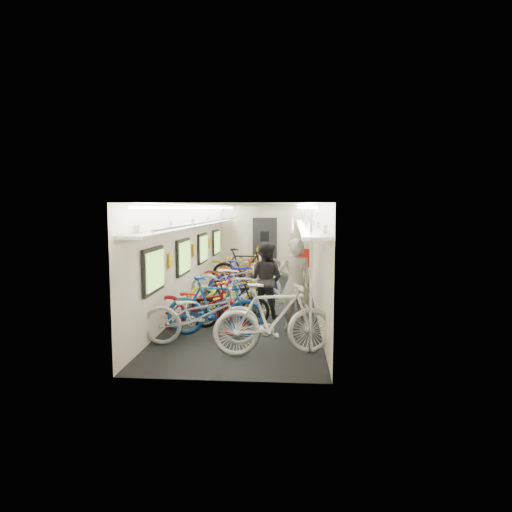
% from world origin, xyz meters
% --- Properties ---
extents(train_car_shell, '(10.00, 10.00, 10.00)m').
position_xyz_m(train_car_shell, '(-0.36, 0.71, 1.66)').
color(train_car_shell, black).
rests_on(train_car_shell, ground).
extents(bicycle_0, '(2.03, 0.83, 1.04)m').
position_xyz_m(bicycle_0, '(-0.60, -3.39, 0.52)').
color(bicycle_0, '#AFAFB3').
rests_on(bicycle_0, ground).
extents(bicycle_1, '(1.86, 0.64, 1.10)m').
position_xyz_m(bicycle_1, '(-0.43, -2.87, 0.55)').
color(bicycle_1, navy).
rests_on(bicycle_1, ground).
extents(bicycle_2, '(2.05, 1.22, 1.02)m').
position_xyz_m(bicycle_2, '(-0.76, -2.61, 0.51)').
color(bicycle_2, maroon).
rests_on(bicycle_2, ground).
extents(bicycle_3, '(1.63, 0.69, 0.95)m').
position_xyz_m(bicycle_3, '(-0.25, -2.23, 0.47)').
color(bicycle_3, black).
rests_on(bicycle_3, ground).
extents(bicycle_4, '(2.03, 1.09, 1.01)m').
position_xyz_m(bicycle_4, '(-0.38, -1.09, 0.51)').
color(bicycle_4, yellow).
rests_on(bicycle_4, ground).
extents(bicycle_5, '(1.62, 0.47, 0.97)m').
position_xyz_m(bicycle_5, '(-0.07, -1.03, 0.48)').
color(bicycle_5, silver).
rests_on(bicycle_5, ground).
extents(bicycle_6, '(2.26, 0.98, 1.15)m').
position_xyz_m(bicycle_6, '(-0.41, 0.07, 0.58)').
color(bicycle_6, '#9E9FA2').
rests_on(bicycle_6, ground).
extents(bicycle_7, '(1.83, 0.74, 1.07)m').
position_xyz_m(bicycle_7, '(-0.23, 0.09, 0.53)').
color(bicycle_7, navy).
rests_on(bicycle_7, ground).
extents(bicycle_8, '(1.88, 0.75, 0.97)m').
position_xyz_m(bicycle_8, '(-0.67, 1.35, 0.48)').
color(bicycle_8, maroon).
rests_on(bicycle_8, ground).
extents(bicycle_9, '(1.95, 0.62, 1.16)m').
position_xyz_m(bicycle_9, '(-0.44, 2.21, 0.58)').
color(bicycle_9, black).
rests_on(bicycle_9, ground).
extents(bicycle_10, '(2.20, 0.84, 1.14)m').
position_xyz_m(bicycle_10, '(-0.69, 2.95, 0.57)').
color(bicycle_10, gold).
rests_on(bicycle_10, ground).
extents(bicycle_11, '(2.01, 0.96, 1.16)m').
position_xyz_m(bicycle_11, '(0.67, -3.85, 0.58)').
color(bicycle_11, silver).
rests_on(bicycle_11, ground).
extents(bicycle_12, '(2.20, 1.31, 1.09)m').
position_xyz_m(bicycle_12, '(-0.38, 3.76, 0.55)').
color(bicycle_12, slate).
rests_on(bicycle_12, ground).
extents(passenger_near, '(0.66, 0.46, 1.76)m').
position_xyz_m(passenger_near, '(1.02, -2.31, 0.88)').
color(passenger_near, gray).
rests_on(passenger_near, ground).
extents(passenger_mid, '(0.95, 0.85, 1.62)m').
position_xyz_m(passenger_mid, '(0.39, -1.27, 0.81)').
color(passenger_mid, black).
rests_on(passenger_mid, ground).
extents(backpack, '(0.28, 0.17, 0.38)m').
position_xyz_m(backpack, '(1.23, -1.26, 1.28)').
color(backpack, '#A91810').
rests_on(backpack, passenger_near).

